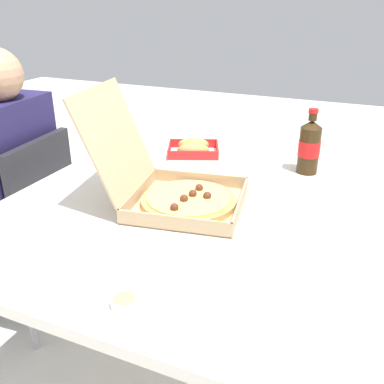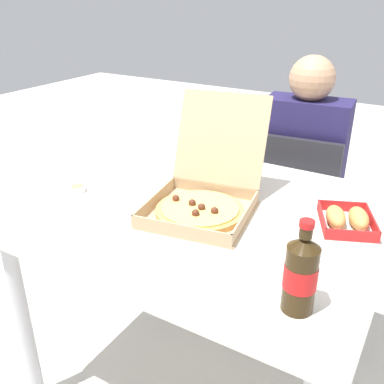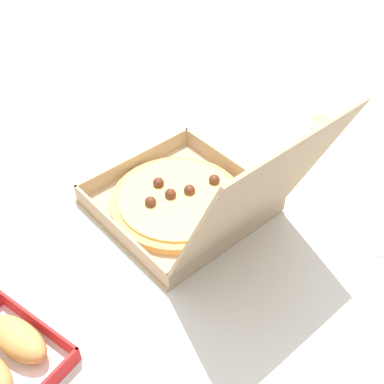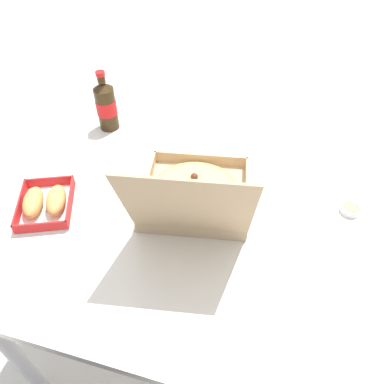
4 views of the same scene
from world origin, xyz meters
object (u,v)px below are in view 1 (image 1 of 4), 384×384
paper_menu (32,246)px  dipping_sauce_cup (125,302)px  pizza_box_open (175,191)px  diner_person (2,172)px  chair (23,222)px  bread_side_box (193,148)px  cola_bottle (309,146)px

paper_menu → dipping_sauce_cup: (-0.10, -0.33, 0.01)m
pizza_box_open → dipping_sauce_cup: bearing=-167.1°
diner_person → paper_menu: bearing=-128.2°
chair → pizza_box_open: 0.80m
chair → dipping_sauce_cup: bearing=-123.4°
chair → bread_side_box: (0.32, -0.61, 0.29)m
dipping_sauce_cup → pizza_box_open: bearing=12.9°
chair → dipping_sauce_cup: size_ratio=14.82×
chair → diner_person: size_ratio=0.72×
bread_side_box → cola_bottle: size_ratio=1.04×
diner_person → dipping_sauce_cup: 1.05m
pizza_box_open → diner_person: bearing=83.1°
dipping_sauce_cup → bread_side_box: bearing=14.7°
diner_person → paper_menu: diner_person is taller
bread_side_box → cola_bottle: bearing=-91.0°
pizza_box_open → paper_menu: 0.42m
diner_person → bread_side_box: 0.75m
chair → paper_menu: (-0.45, -0.51, 0.27)m
pizza_box_open → bread_side_box: pizza_box_open is taller
chair → pizza_box_open: (-0.10, -0.73, 0.31)m
chair → dipping_sauce_cup: 1.04m
bread_side_box → dipping_sauce_cup: size_ratio=4.16×
chair → diner_person: diner_person is taller
diner_person → cola_bottle: diner_person is taller
diner_person → pizza_box_open: 0.80m
paper_menu → dipping_sauce_cup: 0.34m
pizza_box_open → bread_side_box: bearing=16.6°
chair → pizza_box_open: pizza_box_open is taller
pizza_box_open → paper_menu: (-0.35, 0.23, -0.04)m
chair → pizza_box_open: size_ratio=1.74×
diner_person → bread_side_box: size_ratio=4.94×
diner_person → chair: bearing=-84.9°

